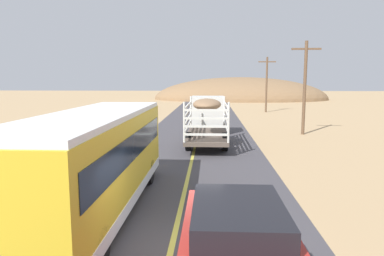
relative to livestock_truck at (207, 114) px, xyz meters
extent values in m
plane|color=tan|center=(-0.74, -17.02, -1.79)|extent=(240.00, 240.00, 0.00)
cube|color=#423F44|center=(-0.74, -17.02, -1.78)|extent=(8.00, 120.00, 0.02)
cube|color=#D8CC4C|center=(-0.74, -17.02, -1.77)|extent=(0.16, 117.60, 0.00)
cube|color=#B2261E|center=(0.67, -19.80, -0.24)|extent=(1.75, 3.59, 0.80)
cube|color=#192333|center=(0.67, -19.80, -0.22)|extent=(1.79, 3.22, 0.44)
cube|color=black|center=(0.67, -19.75, 0.34)|extent=(1.42, 2.07, 0.36)
cube|color=silver|center=(0.00, 2.16, 0.03)|extent=(2.50, 2.20, 2.20)
cube|color=#192333|center=(0.00, 2.16, 0.48)|extent=(2.53, 1.54, 0.70)
cube|color=brown|center=(0.00, -3.24, -1.07)|extent=(2.50, 6.40, 0.24)
cylinder|color=silver|center=(-1.19, -0.10, 0.15)|extent=(0.12, 0.12, 2.20)
cylinder|color=silver|center=(1.19, -0.10, 0.15)|extent=(0.12, 0.12, 2.20)
cylinder|color=silver|center=(-1.19, -6.38, 0.15)|extent=(0.12, 0.12, 2.20)
cylinder|color=silver|center=(1.19, -6.38, 0.15)|extent=(0.12, 0.12, 2.20)
cube|color=silver|center=(-1.21, -3.24, -0.51)|extent=(0.08, 6.30, 0.12)
cube|color=silver|center=(1.21, -3.24, -0.51)|extent=(0.08, 6.30, 0.12)
cube|color=silver|center=(0.00, -6.40, -0.51)|extent=(2.40, 0.08, 0.12)
cube|color=silver|center=(-1.21, -3.24, -0.07)|extent=(0.08, 6.30, 0.12)
cube|color=silver|center=(1.21, -3.24, -0.07)|extent=(0.08, 6.30, 0.12)
cube|color=silver|center=(0.00, -6.40, -0.07)|extent=(2.40, 0.08, 0.12)
cube|color=silver|center=(-1.21, -3.24, 0.37)|extent=(0.08, 6.30, 0.12)
cube|color=silver|center=(1.21, -3.24, 0.37)|extent=(0.08, 6.30, 0.12)
cube|color=silver|center=(0.00, -6.40, 0.37)|extent=(2.40, 0.08, 0.12)
cube|color=silver|center=(-1.21, -3.24, 0.81)|extent=(0.08, 6.30, 0.12)
cube|color=silver|center=(1.21, -3.24, 0.81)|extent=(0.08, 6.30, 0.12)
cube|color=silver|center=(0.00, -6.40, 0.81)|extent=(2.40, 0.08, 0.12)
ellipsoid|color=#8C6B4C|center=(0.00, -3.24, 0.90)|extent=(1.75, 3.84, 0.70)
cylinder|color=black|center=(-1.09, 2.16, -1.22)|extent=(0.32, 1.10, 1.10)
cylinder|color=black|center=(1.09, 2.16, -1.22)|extent=(0.32, 1.10, 1.10)
cylinder|color=black|center=(-1.09, -4.52, -1.22)|extent=(0.32, 1.10, 1.10)
cylinder|color=black|center=(1.09, -4.52, -1.22)|extent=(0.32, 1.10, 1.10)
cube|color=gold|center=(-3.38, -14.53, -0.07)|extent=(2.50, 10.00, 2.70)
cube|color=white|center=(-3.38, -14.53, 1.36)|extent=(2.45, 9.80, 0.16)
cube|color=#192333|center=(-3.38, -14.53, 0.40)|extent=(2.54, 9.20, 0.80)
cube|color=silver|center=(-3.38, -14.53, -1.22)|extent=(2.53, 9.80, 0.36)
cylinder|color=black|center=(-4.48, -11.28, -1.27)|extent=(0.30, 1.00, 1.00)
cylinder|color=black|center=(-2.28, -11.28, -1.27)|extent=(0.30, 1.00, 1.00)
cylinder|color=black|center=(-4.48, -17.78, -1.27)|extent=(0.30, 1.00, 1.00)
cylinder|color=black|center=(-2.28, -17.78, -1.27)|extent=(0.30, 1.00, 1.00)
cylinder|color=brown|center=(7.37, 2.19, 1.75)|extent=(0.24, 0.24, 7.09)
cube|color=brown|center=(7.37, 2.19, 4.70)|extent=(2.20, 0.14, 0.14)
cylinder|color=brown|center=(7.37, 20.60, 1.72)|extent=(0.24, 0.24, 7.02)
cube|color=brown|center=(7.37, 20.60, 4.63)|extent=(2.20, 0.14, 0.14)
ellipsoid|color=gray|center=(-8.26, -11.54, -1.57)|extent=(0.82, 0.83, 0.43)
ellipsoid|color=olive|center=(6.47, 49.84, -1.79)|extent=(36.34, 22.39, 9.29)
camera|label=1|loc=(0.22, -25.06, 2.46)|focal=32.83mm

